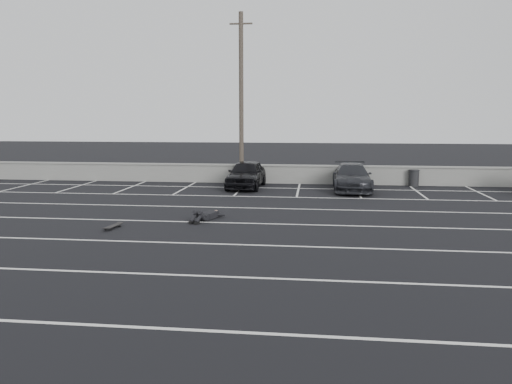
# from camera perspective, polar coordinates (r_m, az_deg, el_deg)

# --- Properties ---
(ground) EXTENTS (120.00, 120.00, 0.00)m
(ground) POSITION_cam_1_polar(r_m,az_deg,el_deg) (14.74, -0.54, -6.09)
(ground) COLOR black
(ground) RESTS_ON ground
(seawall) EXTENTS (50.00, 0.45, 1.06)m
(seawall) POSITION_cam_1_polar(r_m,az_deg,el_deg) (28.38, 3.02, 2.10)
(seawall) COLOR gray
(seawall) RESTS_ON ground
(stall_lines) EXTENTS (36.00, 20.05, 0.01)m
(stall_lines) POSITION_cam_1_polar(r_m,az_deg,el_deg) (19.01, 0.89, -2.74)
(stall_lines) COLOR silver
(stall_lines) RESTS_ON ground
(car_left) EXTENTS (1.91, 4.37, 1.46)m
(car_left) POSITION_cam_1_polar(r_m,az_deg,el_deg) (26.56, -1.12, 2.07)
(car_left) COLOR black
(car_left) RESTS_ON ground
(car_right) EXTENTS (1.94, 4.69, 1.36)m
(car_right) POSITION_cam_1_polar(r_m,az_deg,el_deg) (26.07, 10.89, 1.68)
(car_right) COLOR #222327
(car_right) RESTS_ON ground
(utility_pole) EXTENTS (1.24, 0.25, 9.29)m
(utility_pole) POSITION_cam_1_polar(r_m,az_deg,el_deg) (27.66, -1.70, 10.56)
(utility_pole) COLOR #4C4238
(utility_pole) RESTS_ON ground
(trash_bin) EXTENTS (0.68, 0.68, 0.90)m
(trash_bin) POSITION_cam_1_polar(r_m,az_deg,el_deg) (28.45, 17.59, 1.55)
(trash_bin) COLOR black
(trash_bin) RESTS_ON ground
(person) EXTENTS (2.26, 2.83, 0.46)m
(person) POSITION_cam_1_polar(r_m,az_deg,el_deg) (18.59, -5.32, -2.32)
(person) COLOR black
(person) RESTS_ON ground
(skateboard) EXTENTS (0.35, 0.86, 0.10)m
(skateboard) POSITION_cam_1_polar(r_m,az_deg,el_deg) (17.53, -16.06, -3.79)
(skateboard) COLOR black
(skateboard) RESTS_ON ground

